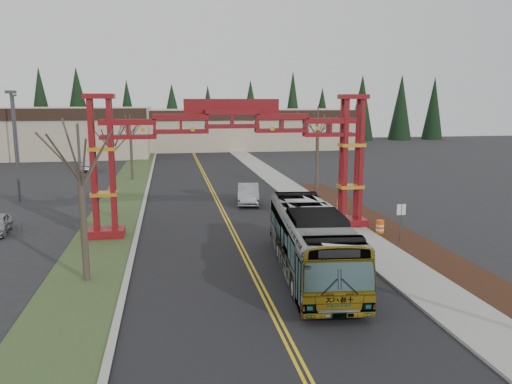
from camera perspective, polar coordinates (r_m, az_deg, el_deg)
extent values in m
plane|color=black|center=(16.40, 5.92, -20.69)|extent=(200.00, 200.00, 0.00)
cube|color=black|center=(39.61, -3.95, -2.01)|extent=(12.00, 110.00, 0.02)
cube|color=gold|center=(39.59, -4.12, -1.99)|extent=(0.12, 100.00, 0.01)
cube|color=gold|center=(39.62, -3.78, -1.98)|extent=(0.12, 100.00, 0.01)
cube|color=#9B9B96|center=(40.67, 4.70, -1.60)|extent=(0.30, 110.00, 0.15)
cube|color=gray|center=(41.06, 6.66, -1.52)|extent=(2.60, 110.00, 0.14)
cube|color=black|center=(28.68, 20.38, -7.34)|extent=(2.60, 50.00, 0.12)
cube|color=#384A25|center=(39.61, -15.55, -2.32)|extent=(4.00, 110.00, 0.08)
cube|color=#9B9B96|center=(39.45, -12.87, -2.20)|extent=(0.30, 110.00, 0.15)
cube|color=maroon|center=(32.78, -16.72, -4.51)|extent=(2.20, 1.60, 0.60)
cube|color=maroon|center=(31.72, -18.18, 2.84)|extent=(0.28, 0.28, 8.00)
cube|color=maroon|center=(31.58, -16.20, 2.92)|extent=(0.28, 0.28, 8.00)
cube|color=maroon|center=(32.40, -18.01, 3.00)|extent=(0.28, 0.28, 8.00)
cube|color=maroon|center=(32.27, -16.07, 3.07)|extent=(0.28, 0.28, 8.00)
cube|color=gold|center=(32.25, -16.95, -0.21)|extent=(1.60, 1.10, 0.22)
cube|color=gold|center=(31.88, -17.21, 4.74)|extent=(1.60, 1.10, 0.22)
cube|color=maroon|center=(31.76, -17.52, 10.40)|extent=(1.80, 1.20, 0.30)
cube|color=maroon|center=(34.66, 10.59, -3.45)|extent=(2.20, 1.60, 0.60)
cube|color=maroon|center=(33.39, 10.16, 3.55)|extent=(0.28, 0.28, 8.00)
cube|color=maroon|center=(33.79, 11.92, 3.56)|extent=(0.28, 0.28, 8.00)
cube|color=maroon|center=(34.05, 9.76, 3.69)|extent=(0.28, 0.28, 8.00)
cube|color=maroon|center=(34.43, 11.49, 3.70)|extent=(0.28, 0.28, 8.00)
cube|color=gold|center=(34.16, 10.73, 0.63)|extent=(1.60, 1.10, 0.22)
cube|color=gold|center=(33.81, 10.89, 5.31)|extent=(1.60, 1.10, 0.22)
cube|color=maroon|center=(33.70, 11.07, 10.65)|extent=(1.80, 1.20, 0.30)
cube|color=maroon|center=(31.76, -2.77, 8.60)|extent=(16.00, 0.90, 1.00)
cube|color=maroon|center=(31.80, -2.76, 6.98)|extent=(16.00, 0.90, 0.60)
cube|color=maroon|center=(31.75, -2.78, 9.78)|extent=(6.00, 0.25, 0.90)
cube|color=tan|center=(89.50, -26.99, 6.18)|extent=(46.00, 22.00, 7.50)
cube|color=tan|center=(94.66, -1.43, 7.30)|extent=(38.00, 20.00, 7.00)
cube|color=black|center=(84.59, -0.42, 8.78)|extent=(38.00, 0.40, 1.60)
cone|color=black|center=(108.56, -23.79, 8.41)|extent=(5.60, 5.60, 13.00)
cylinder|color=#382D26|center=(108.81, -23.58, 5.41)|extent=(0.80, 0.80, 1.60)
cone|color=black|center=(106.88, -19.32, 8.68)|extent=(5.60, 5.60, 13.00)
cylinder|color=#382D26|center=(107.14, -19.14, 5.64)|extent=(0.80, 0.80, 1.60)
cone|color=black|center=(105.86, -14.72, 8.91)|extent=(5.60, 5.60, 13.00)
cylinder|color=#382D26|center=(106.12, -14.58, 5.84)|extent=(0.80, 0.80, 1.60)
cone|color=black|center=(105.52, -10.07, 9.08)|extent=(5.60, 5.60, 13.00)
cylinder|color=#382D26|center=(105.77, -9.97, 6.00)|extent=(0.80, 0.80, 1.60)
cone|color=black|center=(105.85, -5.40, 9.20)|extent=(5.60, 5.60, 13.00)
cylinder|color=#382D26|center=(106.11, -5.35, 6.12)|extent=(0.80, 0.80, 1.60)
cone|color=black|center=(106.87, -0.80, 9.25)|extent=(5.60, 5.60, 13.00)
cylinder|color=#382D26|center=(107.13, -0.79, 6.20)|extent=(0.80, 0.80, 1.60)
cone|color=black|center=(108.55, 3.70, 9.25)|extent=(5.60, 5.60, 13.00)
cylinder|color=#382D26|center=(108.80, 3.66, 6.25)|extent=(0.80, 0.80, 1.60)
cone|color=black|center=(110.85, 8.03, 9.19)|extent=(5.60, 5.60, 13.00)
cylinder|color=#382D26|center=(111.09, 7.95, 6.25)|extent=(0.80, 0.80, 1.60)
cone|color=black|center=(113.74, 12.16, 9.09)|extent=(5.60, 5.60, 13.00)
cylinder|color=#382D26|center=(113.98, 12.05, 6.22)|extent=(0.80, 0.80, 1.60)
cone|color=black|center=(117.18, 16.06, 8.95)|extent=(5.60, 5.60, 13.00)
cylinder|color=#382D26|center=(117.41, 15.92, 6.17)|extent=(0.80, 0.80, 1.60)
cone|color=black|center=(121.12, 19.73, 8.78)|extent=(5.60, 5.60, 13.00)
cylinder|color=#382D26|center=(121.34, 19.56, 6.09)|extent=(0.80, 0.80, 1.60)
imported|color=#AAACB2|center=(24.73, 6.30, -5.63)|extent=(3.98, 12.22, 3.34)
imported|color=#A5A8AD|center=(41.75, -0.89, -0.22)|extent=(2.41, 5.13, 1.63)
imported|color=#9C9EA3|center=(64.85, -18.47, 2.89)|extent=(1.43, 4.10, 1.35)
cylinder|color=#382D26|center=(24.67, -19.08, -3.78)|extent=(0.32, 0.32, 5.34)
cylinder|color=#382D26|center=(24.08, -19.60, 4.75)|extent=(0.12, 0.12, 2.22)
cylinder|color=#382D26|center=(37.60, -15.96, 1.09)|extent=(0.30, 0.30, 5.36)
cylinder|color=#382D26|center=(37.22, -16.24, 6.58)|extent=(0.11, 0.11, 2.04)
cylinder|color=#382D26|center=(55.95, -14.03, 3.95)|extent=(0.30, 0.30, 5.09)
cylinder|color=#382D26|center=(55.69, -14.19, 7.51)|extent=(0.11, 0.11, 2.06)
cylinder|color=#382D26|center=(48.25, 6.99, 3.73)|extent=(0.32, 0.32, 5.96)
cylinder|color=#382D26|center=(47.96, 7.09, 8.46)|extent=(0.12, 0.12, 2.21)
cylinder|color=#3F3F44|center=(46.70, -25.79, 4.51)|extent=(0.20, 0.20, 9.11)
cube|color=#3F3F44|center=(46.55, -26.24, 10.22)|extent=(0.81, 0.41, 0.25)
cylinder|color=#3F3F44|center=(74.13, -25.72, 6.30)|extent=(0.20, 0.20, 9.15)
cube|color=#3F3F44|center=(74.04, -26.01, 9.91)|extent=(0.81, 0.41, 0.25)
cylinder|color=#3F3F44|center=(31.29, 16.19, -3.50)|extent=(0.07, 0.07, 2.39)
cube|color=white|center=(31.10, 16.27, -1.94)|extent=(0.54, 0.05, 0.65)
cylinder|color=#F2600D|center=(33.04, 13.98, -3.95)|extent=(0.49, 0.49, 0.95)
cylinder|color=white|center=(33.00, 13.99, -3.71)|extent=(0.51, 0.51, 0.11)
cylinder|color=white|center=(33.07, 13.97, -4.19)|extent=(0.51, 0.51, 0.11)
cylinder|color=#F2600D|center=(35.89, 11.40, -2.71)|extent=(0.50, 0.50, 0.96)
cylinder|color=white|center=(35.85, 11.41, -2.49)|extent=(0.52, 0.52, 0.12)
cylinder|color=white|center=(35.92, 11.40, -2.94)|extent=(0.52, 0.52, 0.12)
cylinder|color=#F2600D|center=(38.89, 9.68, -1.54)|extent=(0.57, 0.57, 1.11)
cylinder|color=white|center=(38.86, 9.69, -1.30)|extent=(0.60, 0.60, 0.13)
cylinder|color=white|center=(38.93, 9.67, -1.78)|extent=(0.60, 0.60, 0.13)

